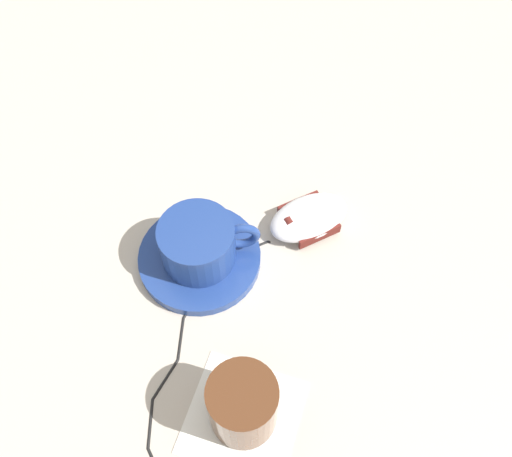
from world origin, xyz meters
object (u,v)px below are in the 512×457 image
at_px(coffee_cup, 201,241).
at_px(computer_mouse, 309,218).
at_px(drinking_glass, 243,405).
at_px(saucer, 202,256).

xyz_separation_m(coffee_cup, computer_mouse, (0.06, 0.12, -0.03)).
distance_m(coffee_cup, computer_mouse, 0.14).
distance_m(coffee_cup, drinking_glass, 0.19).
height_order(computer_mouse, drinking_glass, drinking_glass).
bearing_deg(computer_mouse, coffee_cup, -117.78).
bearing_deg(coffee_cup, saucer, -136.16).
relative_size(saucer, coffee_cup, 1.47).
bearing_deg(drinking_glass, computer_mouse, 112.95).
bearing_deg(saucer, computer_mouse, 61.93).
relative_size(coffee_cup, computer_mouse, 0.84).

